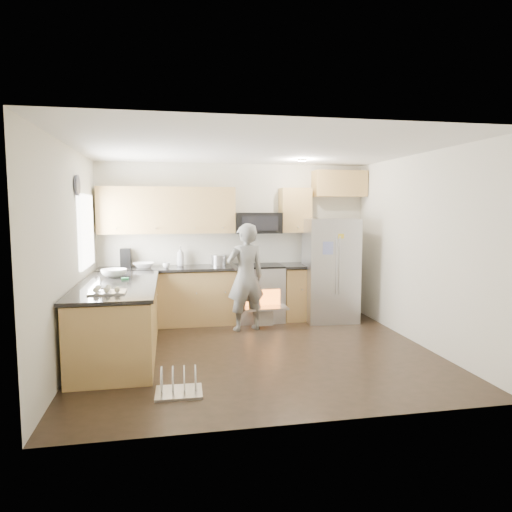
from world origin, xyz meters
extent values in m
plane|color=black|center=(0.00, 0.00, 0.00)|extent=(4.50, 4.50, 0.00)
cube|color=beige|center=(0.00, 2.00, 1.30)|extent=(4.50, 0.04, 2.60)
cube|color=beige|center=(0.00, -2.00, 1.30)|extent=(4.50, 0.04, 2.60)
cube|color=beige|center=(-2.25, 0.00, 1.30)|extent=(0.04, 4.00, 2.60)
cube|color=beige|center=(2.25, 0.00, 1.30)|extent=(0.04, 4.00, 2.60)
cube|color=white|center=(0.00, 0.00, 2.60)|extent=(4.50, 4.00, 0.04)
cube|color=white|center=(-2.23, 1.00, 1.55)|extent=(0.04, 1.00, 1.00)
cylinder|color=#FAE3C8|center=(0.90, 1.10, 2.58)|extent=(0.14, 0.14, 0.02)
cylinder|color=#474754|center=(-2.22, 0.45, 2.15)|extent=(0.03, 0.26, 0.26)
cube|color=tan|center=(-1.12, 1.70, 0.43)|extent=(2.15, 0.60, 0.87)
cube|color=black|center=(-1.12, 1.69, 0.91)|extent=(2.19, 0.64, 0.04)
cube|color=tan|center=(1.00, 1.70, 0.43)|extent=(0.50, 0.60, 0.87)
cube|color=black|center=(1.00, 1.69, 0.91)|extent=(0.54, 0.64, 0.04)
cube|color=tan|center=(-1.12, 1.83, 1.83)|extent=(2.16, 0.33, 0.74)
cube|color=tan|center=(1.00, 1.83, 1.83)|extent=(0.50, 0.33, 0.74)
cube|color=tan|center=(1.78, 1.83, 2.28)|extent=(0.90, 0.33, 0.44)
imported|color=white|center=(-1.51, 1.72, 0.97)|extent=(0.33, 0.33, 0.08)
imported|color=white|center=(-0.93, 1.86, 1.08)|extent=(0.12, 0.12, 0.32)
imported|color=white|center=(-1.15, 1.61, 0.97)|extent=(0.11, 0.11, 0.09)
cylinder|color=#B7B7BC|center=(-0.30, 1.86, 1.01)|extent=(0.24, 0.24, 0.17)
cube|color=black|center=(-1.79, 1.84, 1.08)|extent=(0.16, 0.20, 0.30)
cylinder|color=#B7B7BC|center=(1.15, 1.73, 0.96)|extent=(0.09, 0.09, 0.07)
cube|color=tan|center=(-1.75, 0.25, 0.43)|extent=(0.90, 2.30, 0.87)
cube|color=black|center=(-1.75, 0.25, 0.91)|extent=(0.96, 2.36, 0.04)
imported|color=white|center=(-1.85, 0.79, 0.98)|extent=(0.34, 0.34, 0.11)
cube|color=#31AE5E|center=(-1.68, 0.51, 0.94)|extent=(0.09, 0.06, 0.03)
cube|color=#B7B7BC|center=(-1.78, -0.43, 0.97)|extent=(0.40, 0.30, 0.08)
cube|color=#B7B7BC|center=(0.35, 1.68, 0.45)|extent=(0.76, 0.62, 0.90)
cube|color=black|center=(0.35, 1.68, 0.92)|extent=(0.76, 0.60, 0.03)
cube|color=orange|center=(0.35, 1.36, 0.40)|extent=(0.56, 0.02, 0.34)
cube|color=#B7B7BC|center=(0.35, 1.20, 0.32)|extent=(0.70, 0.34, 0.03)
cube|color=silver|center=(0.35, 1.15, 0.18)|extent=(0.24, 0.03, 0.28)
cube|color=black|center=(0.35, 1.80, 1.62)|extent=(0.76, 0.40, 0.34)
cube|color=#B7B7BC|center=(1.51, 1.45, 0.85)|extent=(0.86, 0.68, 1.69)
cylinder|color=#B7B7BC|center=(1.48, 1.12, 0.97)|extent=(0.02, 0.02, 0.92)
cylinder|color=#B7B7BC|center=(1.53, 1.12, 0.97)|extent=(0.02, 0.02, 0.92)
cube|color=#FF93C3|center=(1.69, 1.12, 0.78)|extent=(0.22, 0.02, 0.28)
cube|color=#8C99E1|center=(1.34, 1.12, 1.24)|extent=(0.17, 0.01, 0.20)
imported|color=slate|center=(0.03, 1.12, 0.82)|extent=(0.67, 0.52, 1.64)
cube|color=#B7B7BC|center=(-1.03, -1.15, 0.01)|extent=(0.48, 0.39, 0.03)
cylinder|color=white|center=(-1.20, -1.14, 0.16)|extent=(0.02, 0.26, 0.26)
cylinder|color=white|center=(-1.09, -1.15, 0.16)|extent=(0.02, 0.26, 0.26)
cylinder|color=white|center=(-0.98, -1.15, 0.16)|extent=(0.02, 0.26, 0.26)
cylinder|color=white|center=(-0.87, -1.15, 0.16)|extent=(0.02, 0.26, 0.26)
camera|label=1|loc=(-1.10, -5.64, 1.86)|focal=32.00mm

